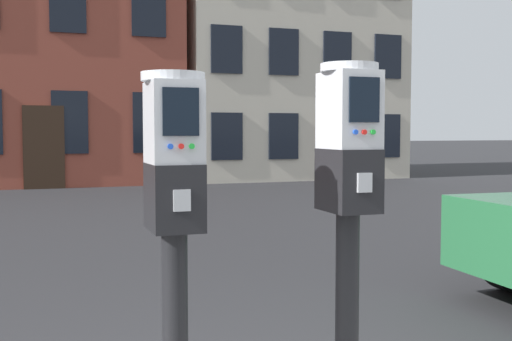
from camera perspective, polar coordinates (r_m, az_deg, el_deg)
parking_meter_near_kerb at (r=2.18m, az=-7.38°, el=-3.64°), size 0.22×0.25×1.51m
parking_meter_twin_adjacent at (r=2.41m, az=8.30°, el=-2.09°), size 0.22×0.25×1.57m
townhouse_brick_corner at (r=21.59m, az=1.48°, el=12.42°), size 6.78×6.30×9.56m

